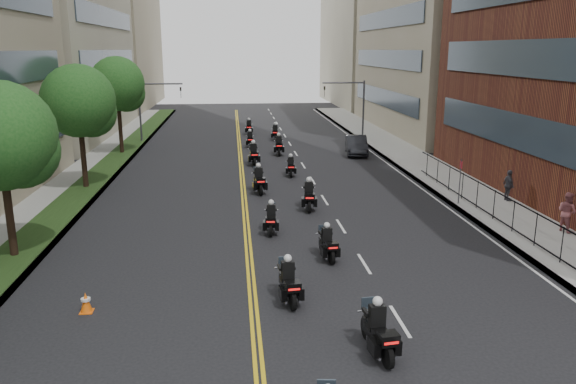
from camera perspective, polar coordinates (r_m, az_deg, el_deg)
name	(u,v)px	position (r m, az deg, el deg)	size (l,w,h in m)	color
sidewalk_right	(441,177)	(39.56, 15.24, 1.53)	(4.00, 90.00, 0.15)	gray
sidewalk_left	(77,185)	(38.32, -20.61, 0.70)	(4.00, 90.00, 0.15)	gray
grass_strip	(90,183)	(38.10, -19.46, 0.87)	(2.00, 90.00, 0.04)	#193112
building_right_far	(382,19)	(92.18, 9.55, 16.95)	(15.00, 28.00, 26.00)	gray
building_left_far	(94,17)	(91.35, -19.09, 16.41)	(16.00, 28.00, 26.00)	gray
iron_fence	(524,222)	(27.51, 22.86, -2.86)	(0.05, 28.00, 1.50)	black
street_trees	(54,117)	(31.16, -22.66, 7.03)	(4.40, 38.40, 7.98)	black
traffic_signal_right	(354,101)	(54.48, 6.70, 9.18)	(4.09, 0.20, 5.60)	#3F3F44
traffic_signal_left	(150,103)	(53.77, -13.84, 8.80)	(4.09, 0.20, 5.60)	#3F3F44
motorcycle_1	(378,332)	(16.65, 9.15, -13.89)	(0.68, 2.33, 1.72)	black
motorcycle_2	(289,283)	(19.60, 0.06, -9.25)	(0.64, 2.26, 1.67)	black
motorcycle_3	(327,245)	(23.45, 4.02, -5.36)	(0.59, 2.10, 1.55)	black
motorcycle_4	(271,220)	(26.70, -1.72, -2.83)	(0.59, 2.14, 1.58)	black
motorcycle_5	(309,197)	(30.54, 2.13, -0.48)	(0.66, 2.40, 1.77)	black
motorcycle_6	(259,181)	(34.10, -2.98, 1.11)	(0.65, 2.45, 1.81)	black
motorcycle_7	(291,167)	(38.65, 0.28, 2.55)	(0.51, 2.07, 1.53)	black
motorcycle_8	(254,155)	(42.46, -3.51, 3.77)	(0.59, 2.53, 1.86)	black
motorcycle_9	(279,146)	(46.42, -0.95, 4.68)	(0.59, 2.46, 1.82)	black
motorcycle_10	(250,140)	(50.18, -3.88, 5.29)	(0.50, 2.19, 1.62)	black
motorcycle_11	(275,133)	(54.19, -1.31, 6.02)	(0.60, 2.27, 1.68)	black
motorcycle_12	(249,128)	(57.90, -3.98, 6.52)	(0.53, 2.28, 1.68)	black
parked_sedan	(356,145)	(46.96, 6.96, 4.75)	(1.63, 4.67, 1.54)	black
pedestrian_b	(567,212)	(29.36, 26.48, -1.81)	(0.92, 0.72, 1.90)	#955155
pedestrian_c	(509,185)	(33.98, 21.50, 0.63)	(1.04, 0.43, 1.77)	#3C3C44
traffic_cone	(86,302)	(20.11, -19.84, -10.50)	(0.42, 0.42, 0.70)	#FF650D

